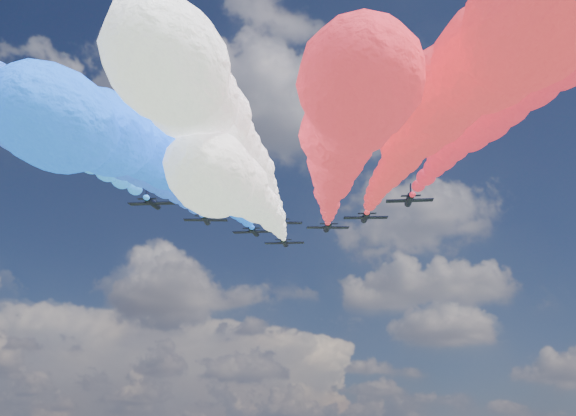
# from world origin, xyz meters

# --- Properties ---
(jet_0) EXTENTS (9.74, 13.12, 4.79)m
(jet_0) POSITION_xyz_m (-27.18, -5.84, 103.32)
(jet_0) COLOR black
(trail_0) EXTENTS (6.88, 119.47, 37.72)m
(trail_0) POSITION_xyz_m (-27.18, -67.39, 87.03)
(trail_0) COLOR #1F7AFF
(jet_1) EXTENTS (10.19, 13.44, 4.79)m
(jet_1) POSITION_xyz_m (-17.88, 4.76, 103.32)
(jet_1) COLOR black
(trail_1) EXTENTS (6.88, 119.47, 37.72)m
(trail_1) POSITION_xyz_m (-17.88, -56.80, 87.03)
(trail_1) COLOR blue
(jet_2) EXTENTS (10.08, 13.36, 4.79)m
(jet_2) POSITION_xyz_m (-8.17, 13.42, 103.32)
(jet_2) COLOR black
(trail_2) EXTENTS (6.88, 119.47, 37.72)m
(trail_2) POSITION_xyz_m (-8.17, -48.13, 87.03)
(trail_2) COLOR #1358FF
(jet_3) EXTENTS (9.94, 13.26, 4.79)m
(jet_3) POSITION_xyz_m (-1.75, 7.47, 103.32)
(jet_3) COLOR black
(trail_3) EXTENTS (6.88, 119.47, 37.72)m
(trail_3) POSITION_xyz_m (-1.75, -54.08, 87.03)
(trail_3) COLOR white
(jet_4) EXTENTS (9.67, 13.07, 4.79)m
(jet_4) POSITION_xyz_m (-1.65, 22.14, 103.32)
(jet_4) COLOR black
(trail_4) EXTENTS (6.88, 119.47, 37.72)m
(trail_4) POSITION_xyz_m (-1.65, -39.41, 87.03)
(trail_4) COLOR white
(jet_5) EXTENTS (10.16, 13.41, 4.79)m
(jet_5) POSITION_xyz_m (8.53, 11.11, 103.32)
(jet_5) COLOR black
(trail_5) EXTENTS (6.88, 119.47, 37.72)m
(trail_5) POSITION_xyz_m (8.53, -50.44, 87.03)
(trail_5) COLOR red
(jet_6) EXTENTS (9.67, 13.07, 4.79)m
(jet_6) POSITION_xyz_m (16.63, 4.85, 103.32)
(jet_6) COLOR black
(trail_6) EXTENTS (6.88, 119.47, 37.72)m
(trail_6) POSITION_xyz_m (16.63, -56.70, 87.03)
(trail_6) COLOR red
(jet_7) EXTENTS (9.94, 13.26, 4.79)m
(jet_7) POSITION_xyz_m (24.91, -5.06, 103.32)
(jet_7) COLOR black
(trail_7) EXTENTS (6.88, 119.47, 37.72)m
(trail_7) POSITION_xyz_m (24.91, -66.61, 87.03)
(trail_7) COLOR red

